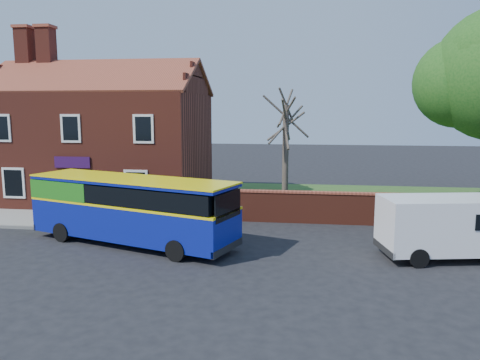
# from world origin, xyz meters

# --- Properties ---
(ground) EXTENTS (120.00, 120.00, 0.00)m
(ground) POSITION_xyz_m (0.00, 0.00, 0.00)
(ground) COLOR black
(ground) RESTS_ON ground
(pavement) EXTENTS (18.00, 3.50, 0.12)m
(pavement) POSITION_xyz_m (-7.00, 5.75, 0.06)
(pavement) COLOR gray
(pavement) RESTS_ON ground
(kerb) EXTENTS (18.00, 0.15, 0.14)m
(kerb) POSITION_xyz_m (-7.00, 4.00, 0.07)
(kerb) COLOR slate
(kerb) RESTS_ON ground
(grass_strip) EXTENTS (26.00, 12.00, 0.04)m
(grass_strip) POSITION_xyz_m (13.00, 13.00, 0.02)
(grass_strip) COLOR #426B28
(grass_strip) RESTS_ON ground
(shop_building) EXTENTS (12.30, 8.13, 10.50)m
(shop_building) POSITION_xyz_m (-7.02, 11.50, 3.41)
(shop_building) COLOR maroon
(shop_building) RESTS_ON ground
(boundary_wall) EXTENTS (22.00, 0.38, 1.60)m
(boundary_wall) POSITION_xyz_m (13.00, 7.00, 0.81)
(boundary_wall) COLOR maroon
(boundary_wall) RESTS_ON ground
(bus) EXTENTS (9.44, 5.16, 2.80)m
(bus) POSITION_xyz_m (-2.07, 2.41, 1.59)
(bus) COLOR #0C1A8E
(bus) RESTS_ON ground
(van_near) EXTENTS (5.62, 3.07, 2.34)m
(van_near) POSITION_xyz_m (10.91, 2.13, 1.31)
(van_near) COLOR white
(van_near) RESTS_ON ground
(bare_tree) EXTENTS (2.39, 2.85, 6.38)m
(bare_tree) POSITION_xyz_m (4.28, 9.46, 3.27)
(bare_tree) COLOR #4C4238
(bare_tree) RESTS_ON ground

